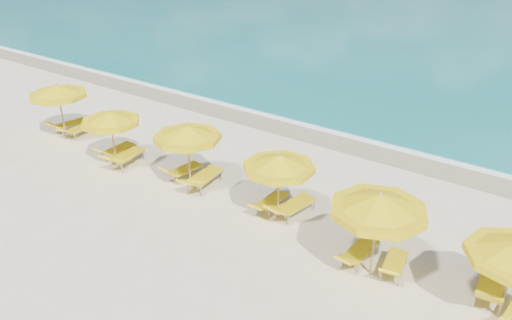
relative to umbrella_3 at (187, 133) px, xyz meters
The scene contains 20 objects.
ground_plane 3.00m from the umbrella_3, 10.17° to the right, with size 120.00×120.00×0.00m, color beige.
wet_sand_band 7.62m from the umbrella_3, 73.00° to the left, with size 120.00×2.60×0.01m, color tan.
foam_line 8.36m from the umbrella_3, 74.65° to the left, with size 120.00×1.20×0.03m, color white.
whitecap_near 17.18m from the umbrella_3, 103.06° to the left, with size 14.00×0.36×0.05m, color white.
umbrella_1 7.51m from the umbrella_3, behind, with size 2.85×2.85×2.48m.
umbrella_2 3.59m from the umbrella_3, behind, with size 2.96×2.96×2.28m.
umbrella_3 is the anchor object (origin of this frame).
umbrella_4 3.77m from the umbrella_3, ahead, with size 2.98×2.98×2.32m.
umbrella_5 7.47m from the umbrella_3, ahead, with size 2.61×2.61×2.61m.
lounger_1_left 8.11m from the umbrella_3, behind, with size 0.89×1.89×0.73m.
lounger_1_right 7.38m from the umbrella_3, behind, with size 0.64×1.72×0.67m.
lounger_2_left 4.37m from the umbrella_3, behind, with size 0.65×1.80×0.78m.
lounger_2_right 3.67m from the umbrella_3, behind, with size 0.92×2.03×0.88m.
lounger_3_left 1.96m from the umbrella_3, 152.19° to the left, with size 0.78×1.78×0.79m.
lounger_3_right 1.90m from the umbrella_3, 26.69° to the left, with size 0.86×2.08×0.80m.
lounger_4_left 3.83m from the umbrella_3, ahead, with size 0.57×1.68×0.61m.
lounger_4_right 4.55m from the umbrella_3, ahead, with size 0.95×2.02×0.76m.
lounger_5_left 7.18m from the umbrella_3, ahead, with size 0.69×1.77×0.64m.
lounger_5_right 8.15m from the umbrella_3, ahead, with size 0.80×1.66×0.75m.
lounger_6_left 10.46m from the umbrella_3, ahead, with size 0.82×1.93×0.93m.
Camera 1 is at (9.06, -11.19, 8.91)m, focal length 35.00 mm.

